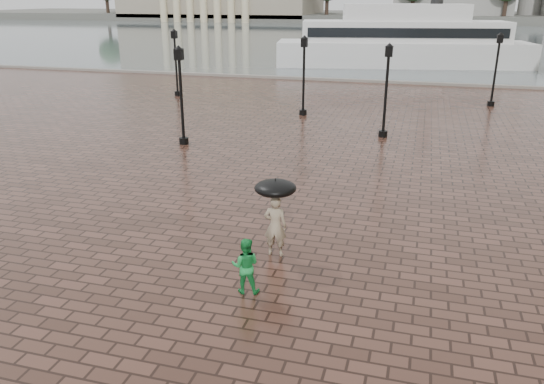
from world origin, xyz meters
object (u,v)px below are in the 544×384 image
at_px(child_pedestrian, 245,266).
at_px(adult_pedestrian, 275,226).
at_px(street_lamps, 309,76).
at_px(ferry_near, 403,41).

bearing_deg(child_pedestrian, adult_pedestrian, -104.55).
relative_size(street_lamps, child_pedestrian, 15.63).
bearing_deg(adult_pedestrian, street_lamps, -83.98).
xyz_separation_m(adult_pedestrian, child_pedestrian, (-0.16, -2.04, -0.16)).
bearing_deg(ferry_near, child_pedestrian, -101.93).
relative_size(street_lamps, ferry_near, 0.84).
height_order(street_lamps, child_pedestrian, street_lamps).
distance_m(street_lamps, child_pedestrian, 19.85).
distance_m(adult_pedestrian, child_pedestrian, 2.05).
bearing_deg(street_lamps, ferry_near, 81.52).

